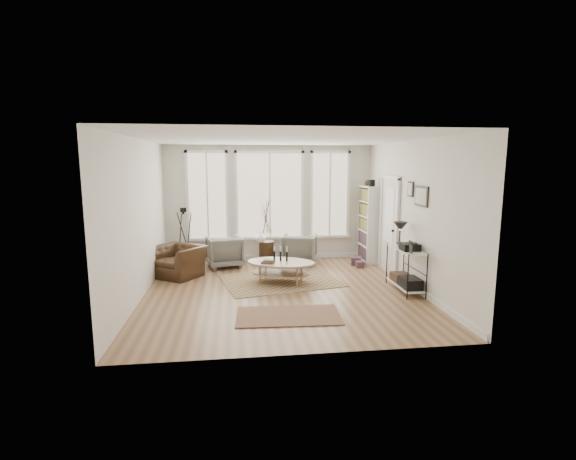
{
  "coord_description": "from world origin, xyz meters",
  "views": [
    {
      "loc": [
        -0.85,
        -7.78,
        2.46
      ],
      "look_at": [
        0.2,
        0.6,
        1.1
      ],
      "focal_mm": 26.0,
      "sensor_mm": 36.0,
      "label": 1
    }
  ],
  "objects": [
    {
      "name": "low_shelf",
      "position": [
        2.38,
        -0.3,
        0.51
      ],
      "size": [
        0.38,
        1.08,
        1.3
      ],
      "color": "white",
      "rests_on": "ground"
    },
    {
      "name": "accent_chair",
      "position": [
        -2.14,
        1.36,
        0.33
      ],
      "size": [
        1.36,
        1.33,
        0.67
      ],
      "primitive_type": "imported",
      "rotation": [
        0.0,
        0.0,
        -0.62
      ],
      "color": "#362315",
      "rests_on": "ground"
    },
    {
      "name": "room",
      "position": [
        0.02,
        0.03,
        1.43
      ],
      "size": [
        5.5,
        5.54,
        2.9
      ],
      "color": "#97704B",
      "rests_on": "ground"
    },
    {
      "name": "bay_window",
      "position": [
        0.0,
        2.71,
        1.61
      ],
      "size": [
        4.14,
        0.12,
        2.24
      ],
      "color": "#D8B087",
      "rests_on": "ground"
    },
    {
      "name": "rug_runner",
      "position": [
        -0.04,
        -1.37,
        0.01
      ],
      "size": [
        1.73,
        1.02,
        0.01
      ],
      "primitive_type": "cube",
      "rotation": [
        0.0,
        0.0,
        -0.05
      ],
      "color": "brown",
      "rests_on": "ground"
    },
    {
      "name": "door",
      "position": [
        2.57,
        1.15,
        1.12
      ],
      "size": [
        0.09,
        1.06,
        2.22
      ],
      "color": "silver",
      "rests_on": "ground"
    },
    {
      "name": "tripod_camera",
      "position": [
        -2.09,
        2.23,
        0.65
      ],
      "size": [
        0.5,
        0.5,
        1.41
      ],
      "color": "black",
      "rests_on": "ground"
    },
    {
      "name": "bookcase",
      "position": [
        2.44,
        2.23,
        0.96
      ],
      "size": [
        0.31,
        0.85,
        2.06
      ],
      "color": "white",
      "rests_on": "ground"
    },
    {
      "name": "coffee_table",
      "position": [
        0.04,
        0.57,
        0.35
      ],
      "size": [
        1.62,
        1.32,
        0.65
      ],
      "color": "tan",
      "rests_on": "ground"
    },
    {
      "name": "wall_art",
      "position": [
        2.58,
        -0.27,
        1.88
      ],
      "size": [
        0.04,
        0.88,
        0.44
      ],
      "color": "black",
      "rests_on": "ground"
    },
    {
      "name": "book_stack_far",
      "position": [
        2.05,
        1.61,
        0.07
      ],
      "size": [
        0.19,
        0.23,
        0.14
      ],
      "primitive_type": "cube",
      "rotation": [
        0.0,
        0.0,
        -0.05
      ],
      "color": "maroon",
      "rests_on": "ground"
    },
    {
      "name": "book_stack_near",
      "position": [
        2.05,
        1.89,
        0.09
      ],
      "size": [
        0.31,
        0.35,
        0.19
      ],
      "primitive_type": "cube",
      "rotation": [
        0.0,
        0.0,
        -0.31
      ],
      "color": "maroon",
      "rests_on": "ground"
    },
    {
      "name": "vase",
      "position": [
        -0.28,
        2.16,
        0.69
      ],
      "size": [
        0.31,
        0.31,
        0.26
      ],
      "primitive_type": "imported",
      "rotation": [
        0.0,
        0.0,
        0.31
      ],
      "color": "silver",
      "rests_on": "side_table"
    },
    {
      "name": "rug_main",
      "position": [
        0.05,
        0.7,
        0.01
      ],
      "size": [
        2.67,
        2.23,
        0.01
      ],
      "primitive_type": "cube",
      "rotation": [
        0.0,
        0.0,
        0.22
      ],
      "color": "brown",
      "rests_on": "ground"
    },
    {
      "name": "armchair_left",
      "position": [
        -1.14,
        2.09,
        0.37
      ],
      "size": [
        0.94,
        0.96,
        0.74
      ],
      "primitive_type": "imported",
      "rotation": [
        0.0,
        0.0,
        3.36
      ],
      "color": "slate",
      "rests_on": "ground"
    },
    {
      "name": "armchair_right",
      "position": [
        0.67,
        2.11,
        0.38
      ],
      "size": [
        1.0,
        1.01,
        0.75
      ],
      "primitive_type": "imported",
      "rotation": [
        0.0,
        0.0,
        2.87
      ],
      "color": "slate",
      "rests_on": "ground"
    },
    {
      "name": "side_table",
      "position": [
        -0.13,
        2.27,
        0.75
      ],
      "size": [
        0.37,
        0.37,
        1.57
      ],
      "color": "#362315",
      "rests_on": "ground"
    }
  ]
}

